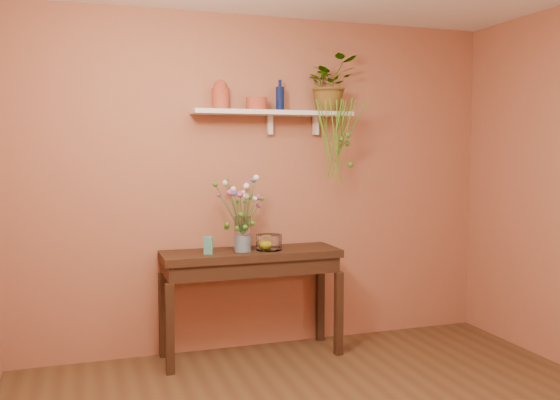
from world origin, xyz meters
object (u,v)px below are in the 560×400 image
sideboard (251,266)px  glass_vase (243,237)px  blue_bottle (280,98)px  glass_bowl (269,243)px  terracotta_jug (220,95)px  spider_plant (330,84)px  bouquet (242,200)px

sideboard → glass_vase: bearing=-159.6°
blue_bottle → glass_bowl: 1.16m
sideboard → blue_bottle: (0.28, 0.13, 1.32)m
terracotta_jug → blue_bottle: 0.49m
blue_bottle → glass_bowl: size_ratio=1.22×
terracotta_jug → glass_bowl: (0.34, -0.15, -1.15)m
spider_plant → glass_bowl: 1.39m
blue_bottle → glass_vase: bearing=-156.1°
sideboard → blue_bottle: blue_bottle is taller
terracotta_jug → glass_bowl: 1.21m
terracotta_jug → glass_bowl: terracotta_jug is taller
spider_plant → bouquet: spider_plant is taller
blue_bottle → glass_bowl: (-0.14, -0.16, -1.14)m
sideboard → glass_bowl: bearing=-10.7°
sideboard → terracotta_jug: size_ratio=6.09×
glass_vase → bouquet: (-0.01, -0.01, 0.29)m
terracotta_jug → glass_bowl: bearing=-24.1°
sideboard → terracotta_jug: (-0.20, 0.13, 1.33)m
terracotta_jug → bouquet: size_ratio=0.49×
sideboard → terracotta_jug: 1.35m
bouquet → blue_bottle: bearing=25.5°
spider_plant → sideboard: bearing=-170.4°
glass_bowl → blue_bottle: bearing=47.6°
spider_plant → glass_vase: 1.44m
sideboard → glass_vase: size_ratio=5.14×
bouquet → glass_bowl: 0.41m
sideboard → glass_bowl: glass_bowl is taller
spider_plant → glass_bowl: (-0.57, -0.15, -1.27)m
blue_bottle → bouquet: 0.89m
terracotta_jug → spider_plant: 0.92m
glass_vase → bouquet: bouquet is taller
terracotta_jug → glass_vase: bearing=-49.7°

